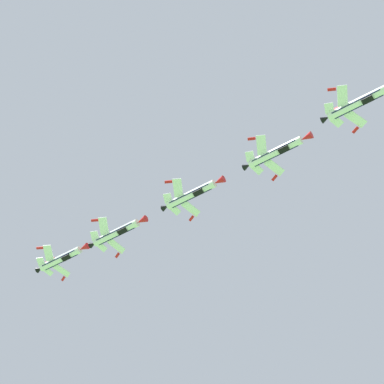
{
  "coord_description": "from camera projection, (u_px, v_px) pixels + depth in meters",
  "views": [
    {
      "loc": [
        -3.99,
        -0.95,
        1.46
      ],
      "look_at": [
        27.93,
        111.28,
        110.72
      ],
      "focal_mm": 71.27,
      "sensor_mm": 36.0,
      "label": 1
    }
  ],
  "objects": [
    {
      "name": "fighter_jet_left_wing",
      "position": [
        276.0,
        152.0,
        153.0
      ],
      "size": [
        11.74,
        13.32,
        5.3
      ],
      "rotation": [
        0.0,
        -0.48,
        3.82
      ],
      "color": "white"
    },
    {
      "name": "fighter_jet_right_wing",
      "position": [
        192.0,
        194.0,
        160.48
      ],
      "size": [
        11.76,
        13.32,
        5.26
      ],
      "rotation": [
        0.0,
        -0.47,
        3.82
      ],
      "color": "white"
    },
    {
      "name": "fighter_jet_right_outer",
      "position": [
        62.0,
        258.0,
        177.63
      ],
      "size": [
        11.88,
        13.32,
        5.01
      ],
      "rotation": [
        0.0,
        -0.39,
        3.82
      ],
      "color": "white"
    },
    {
      "name": "fighter_jet_lead",
      "position": [
        359.0,
        102.0,
        143.38
      ],
      "size": [
        11.9,
        13.32,
        4.96
      ],
      "rotation": [
        0.0,
        -0.38,
        3.82
      ],
      "color": "white"
    },
    {
      "name": "fighter_jet_left_outer",
      "position": [
        117.0,
        232.0,
        167.21
      ],
      "size": [
        11.73,
        13.32,
        5.32
      ],
      "rotation": [
        0.0,
        -0.49,
        3.82
      ],
      "color": "white"
    }
  ]
}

